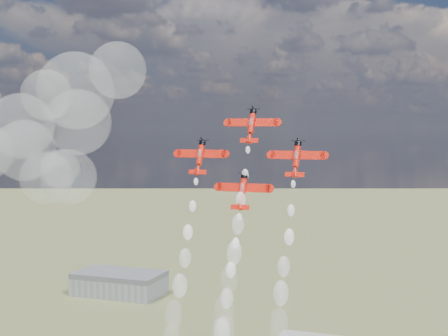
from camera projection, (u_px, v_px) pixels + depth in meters
name	position (u px, v px, depth m)	size (l,w,h in m)	color
hangar	(119.00, 283.00, 359.42)	(50.00, 28.00, 13.00)	gray
plane_lead	(251.00, 125.00, 154.67)	(12.99, 6.27, 8.72)	red
plane_left	(200.00, 156.00, 155.93)	(12.99, 6.27, 8.72)	red
plane_right	(297.00, 158.00, 147.72)	(12.99, 6.27, 8.72)	red
plane_slot	(243.00, 191.00, 148.98)	(12.99, 6.27, 8.72)	red
smoke_trail_lead	(227.00, 297.00, 140.57)	(5.24, 21.38, 43.54)	white
smoke_trail_left	(171.00, 330.00, 141.80)	(5.63, 21.90, 43.78)	white
drifted_smoke_cloud	(30.00, 130.00, 190.07)	(74.12, 41.85, 48.51)	white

